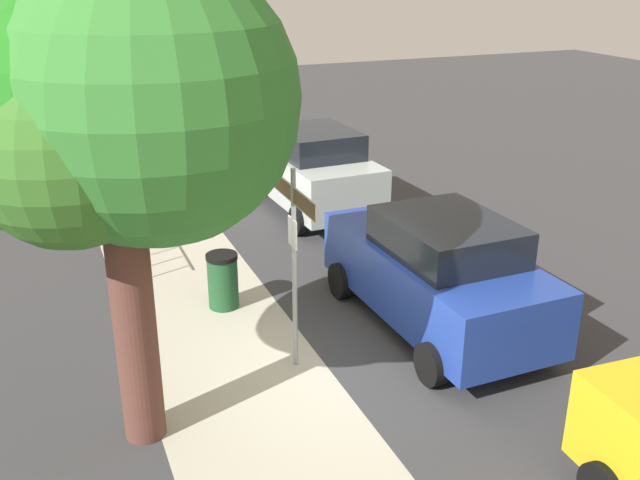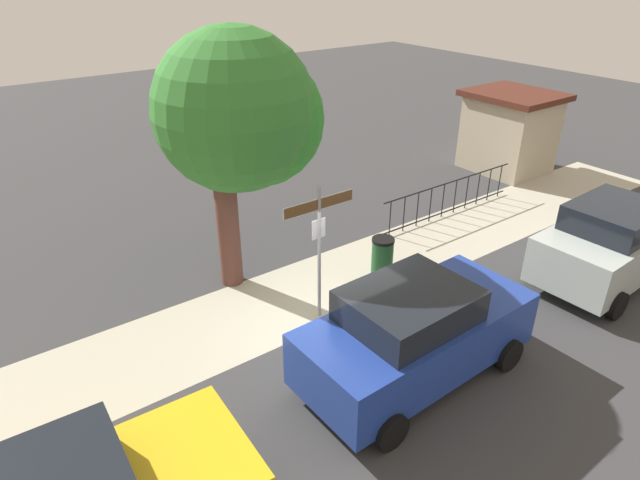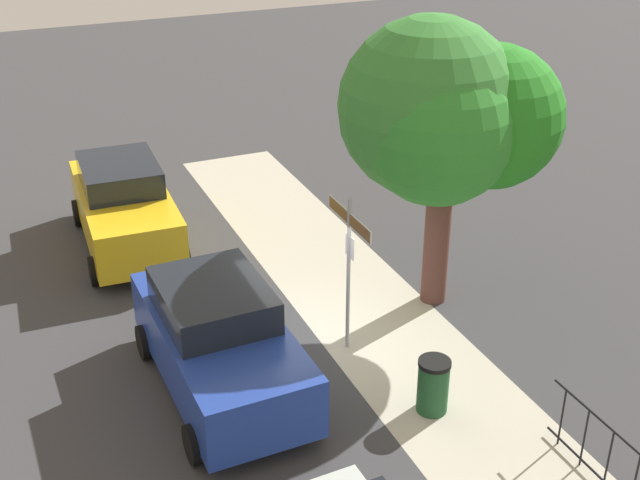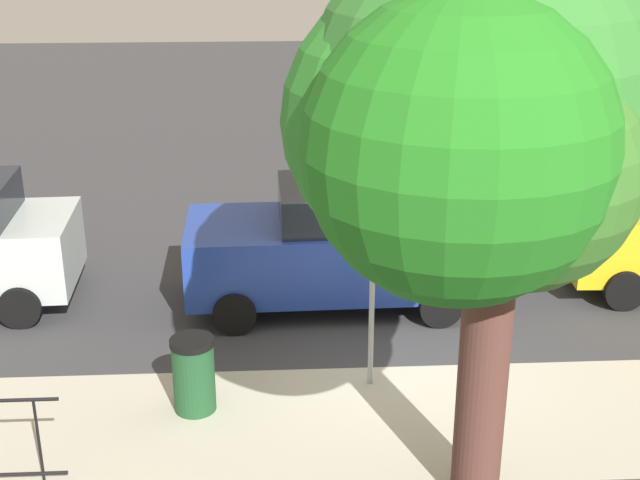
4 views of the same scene
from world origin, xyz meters
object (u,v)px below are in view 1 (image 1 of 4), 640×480
at_px(car_silver, 312,169).
at_px(trash_bin, 223,280).
at_px(car_blue, 437,271).
at_px(shade_tree, 122,115).
at_px(utility_shed, 24,135).
at_px(street_sign, 294,231).

bearing_deg(car_silver, trash_bin, 139.76).
bearing_deg(car_blue, shade_tree, 98.45).
xyz_separation_m(shade_tree, trash_bin, (2.79, -1.72, -3.54)).
bearing_deg(trash_bin, car_blue, -123.08).
relative_size(shade_tree, car_silver, 1.32).
bearing_deg(car_blue, car_silver, -3.84).
distance_m(car_blue, utility_shed, 12.08).
distance_m(street_sign, shade_tree, 2.98).
xyz_separation_m(car_silver, trash_bin, (-4.25, 3.31, -0.50)).
distance_m(street_sign, trash_bin, 2.82).
relative_size(street_sign, utility_shed, 1.03).
height_order(car_silver, utility_shed, utility_shed).
distance_m(street_sign, car_silver, 7.17).
xyz_separation_m(utility_shed, trash_bin, (-8.54, -2.90, -0.92)).
height_order(utility_shed, trash_bin, utility_shed).
bearing_deg(trash_bin, street_sign, -167.51).
xyz_separation_m(shade_tree, car_silver, (7.03, -5.03, -3.03)).
relative_size(shade_tree, car_blue, 1.29).
height_order(street_sign, car_blue, street_sign).
relative_size(car_silver, utility_shed, 1.50).
bearing_deg(car_silver, car_blue, 175.13).
bearing_deg(car_silver, utility_shed, 52.98).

